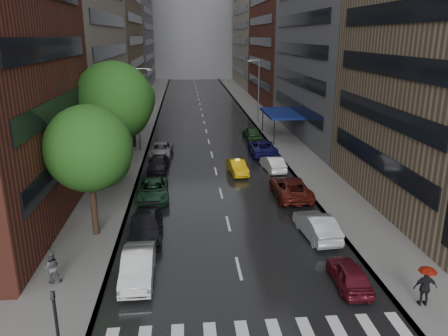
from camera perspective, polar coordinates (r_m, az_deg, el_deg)
The scene contains 19 objects.
ground at distance 21.39m, azimuth 3.30°, elevation -18.30°, with size 220.00×220.00×0.00m, color gray.
road at distance 68.43m, azimuth -2.75°, elevation 6.59°, with size 14.00×140.00×0.01m, color black.
sidewalk_left at distance 68.66m, azimuth -10.32°, elevation 6.43°, with size 4.00×140.00×0.15m, color gray.
sidewalk_right at distance 69.36m, azimuth 4.75°, elevation 6.75°, with size 4.00×140.00×0.15m, color gray.
buildings_left at distance 77.12m, azimuth -15.10°, elevation 19.16°, with size 8.00×108.00×38.00m.
buildings_right at distance 76.09m, azimuth 8.86°, elevation 18.83°, with size 8.05×109.10×36.00m.
building_far at distance 135.33m, azimuth -4.15°, elevation 18.50°, with size 40.00×14.00×32.00m, color slate.
tree_near at distance 27.57m, azimuth -17.28°, elevation 2.43°, with size 5.30×5.30×8.45m.
tree_mid at distance 37.61m, azimuth -14.20°, elevation 8.48°, with size 6.52×6.52×10.38m.
tree_far at distance 49.91m, azimuth -11.96°, elevation 8.93°, with size 5.19×5.19×8.27m.
taxi at distance 40.30m, azimuth 1.77°, elevation 0.11°, with size 1.37×3.93×1.30m, color #E0A50B.
parked_cars_left at distance 35.18m, azimuth -9.19°, elevation -2.51°, with size 2.71×29.51×1.53m.
parked_cars_right at distance 39.56m, azimuth 6.98°, elevation -0.15°, with size 2.77×37.57×1.60m.
ped_black_umbrella at distance 24.26m, azimuth -21.66°, elevation -11.20°, with size 0.97×0.98×2.09m.
ped_red_umbrella at distance 22.94m, azimuth 24.87°, elevation -13.45°, with size 1.12×0.82×2.01m.
traffic_light at distance 17.99m, azimuth -21.01°, elevation -18.53°, with size 0.18×0.15×3.45m.
street_lamp_left at distance 48.10m, azimuth -11.10°, elevation 7.76°, with size 1.74×0.22×9.00m.
street_lamp_right at distance 63.56m, azimuth 4.47°, elevation 10.21°, with size 1.74×0.22×9.00m.
awning at distance 54.34m, azimuth 7.48°, elevation 7.09°, with size 4.00×8.00×3.12m.
Camera 1 is at (-2.71, -17.26, 12.35)m, focal length 35.00 mm.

